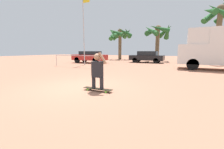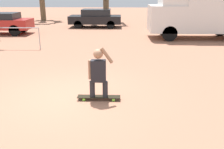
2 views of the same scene
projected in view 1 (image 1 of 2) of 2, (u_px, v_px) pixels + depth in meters
The scene contains 11 objects.
ground_plane at pixel (80, 88), 6.12m from camera, with size 80.00×80.00×0.00m, color #A36B51.
skateboard at pixel (98, 89), 5.57m from camera, with size 1.15×0.23×0.10m.
person_skateboarder at pixel (97, 69), 5.45m from camera, with size 0.65×0.25×1.35m.
camper_van at pixel (222, 47), 11.37m from camera, with size 5.86×2.21×3.19m.
parked_car_black at pixel (147, 57), 18.76m from camera, with size 4.12×1.91×1.42m.
parked_car_red at pixel (90, 57), 18.17m from camera, with size 4.20×1.72×1.42m.
palm_tree_near_van at pixel (220, 17), 16.35m from camera, with size 3.76×3.83×6.54m.
palm_tree_center_background at pixel (158, 32), 20.83m from camera, with size 4.06×4.14×5.14m.
palm_tree_far_left at pixel (120, 34), 24.75m from camera, with size 4.11×4.16×5.24m.
flagpole at pixel (84, 28), 14.97m from camera, with size 0.85×0.12×6.81m.
plaza_railing_segment at pixel (76, 57), 13.47m from camera, with size 4.98×0.05×1.08m.
Camera 1 is at (3.76, -4.79, 1.50)m, focal length 24.00 mm.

